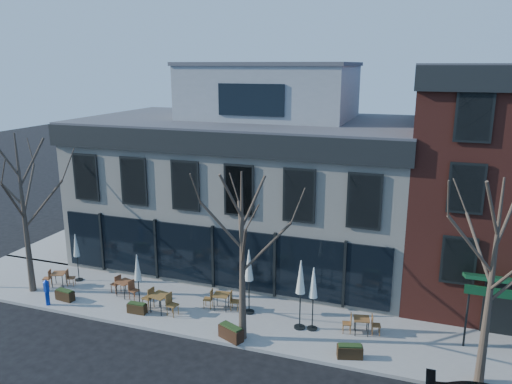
% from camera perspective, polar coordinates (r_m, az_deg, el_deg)
% --- Properties ---
extents(ground, '(120.00, 120.00, 0.00)m').
position_cam_1_polar(ground, '(25.80, -4.75, -11.23)').
color(ground, black).
rests_on(ground, ground).
extents(sidewalk_front, '(33.50, 4.70, 0.15)m').
position_cam_1_polar(sidewalk_front, '(22.92, 0.68, -14.46)').
color(sidewalk_front, gray).
rests_on(sidewalk_front, ground).
extents(sidewalk_side, '(4.50, 12.00, 0.15)m').
position_cam_1_polar(sidewalk_side, '(36.02, -17.39, -4.18)').
color(sidewalk_side, gray).
rests_on(sidewalk_side, ground).
extents(corner_building, '(18.39, 10.39, 11.10)m').
position_cam_1_polar(corner_building, '(28.67, -0.71, 1.46)').
color(corner_building, beige).
rests_on(corner_building, ground).
extents(red_brick_building, '(8.20, 11.78, 11.18)m').
position_cam_1_polar(red_brick_building, '(26.95, 26.02, 1.14)').
color(red_brick_building, maroon).
rests_on(red_brick_building, ground).
extents(tree_corner, '(3.93, 3.98, 7.92)m').
position_cam_1_polar(tree_corner, '(26.44, -25.00, -2.09)').
color(tree_corner, '#382B21').
rests_on(tree_corner, sidewalk_front).
extents(tree_mid, '(3.50, 3.55, 7.04)m').
position_cam_1_polar(tree_mid, '(19.91, -1.57, -7.25)').
color(tree_mid, '#382B21').
rests_on(tree_mid, sidewalk_front).
extents(tree_right, '(3.72, 3.77, 7.48)m').
position_cam_1_polar(tree_right, '(18.84, 25.33, -9.25)').
color(tree_right, '#382B21').
rests_on(tree_right, sidewalk_front).
extents(call_box, '(0.26, 0.25, 1.28)m').
position_cam_1_polar(call_box, '(25.71, -22.80, -10.44)').
color(call_box, '#0B2C9B').
rests_on(call_box, sidewalk_front).
extents(cafe_set_0, '(1.65, 0.98, 0.85)m').
position_cam_1_polar(cafe_set_0, '(27.66, -21.61, -9.09)').
color(cafe_set_0, brown).
rests_on(cafe_set_0, sidewalk_front).
extents(cafe_set_1, '(1.81, 0.89, 0.93)m').
position_cam_1_polar(cafe_set_1, '(25.53, -14.77, -10.43)').
color(cafe_set_1, brown).
rests_on(cafe_set_1, sidewalk_front).
extents(cafe_set_2, '(1.98, 0.91, 1.02)m').
position_cam_1_polar(cafe_set_2, '(23.66, -10.91, -12.12)').
color(cafe_set_2, brown).
rests_on(cafe_set_2, sidewalk_front).
extents(cafe_set_3, '(1.76, 0.78, 0.90)m').
position_cam_1_polar(cafe_set_3, '(23.55, -3.98, -12.18)').
color(cafe_set_3, brown).
rests_on(cafe_set_3, sidewalk_front).
extents(cafe_set_5, '(1.66, 0.77, 0.85)m').
position_cam_1_polar(cafe_set_5, '(22.05, 11.95, -14.52)').
color(cafe_set_5, brown).
rests_on(cafe_set_5, sidewalk_front).
extents(umbrella_0, '(0.41, 0.41, 2.55)m').
position_cam_1_polar(umbrella_0, '(27.49, -19.86, -6.03)').
color(umbrella_0, black).
rests_on(umbrella_0, sidewalk_front).
extents(umbrella_1, '(0.42, 0.42, 2.62)m').
position_cam_1_polar(umbrella_1, '(23.69, -13.38, -8.71)').
color(umbrella_1, black).
rests_on(umbrella_1, sidewalk_front).
extents(umbrella_2, '(0.49, 0.49, 3.04)m').
position_cam_1_polar(umbrella_2, '(22.47, -0.81, -8.76)').
color(umbrella_2, black).
rests_on(umbrella_2, sidewalk_front).
extents(umbrella_3, '(0.50, 0.50, 3.10)m').
position_cam_1_polar(umbrella_3, '(21.29, 5.12, -10.07)').
color(umbrella_3, black).
rests_on(umbrella_3, sidewalk_front).
extents(umbrella_4, '(0.45, 0.45, 2.82)m').
position_cam_1_polar(umbrella_4, '(21.33, 6.57, -10.64)').
color(umbrella_4, black).
rests_on(umbrella_4, sidewalk_front).
extents(planter_0, '(0.98, 0.48, 0.53)m').
position_cam_1_polar(planter_0, '(26.06, -21.00, -10.93)').
color(planter_0, black).
rests_on(planter_0, sidewalk_front).
extents(planter_1, '(0.89, 0.38, 0.49)m').
position_cam_1_polar(planter_1, '(23.88, -13.44, -12.76)').
color(planter_1, '#312110').
rests_on(planter_1, sidewalk_front).
extents(planter_2, '(1.18, 0.85, 0.61)m').
position_cam_1_polar(planter_2, '(21.28, -2.88, -15.74)').
color(planter_2, black).
rests_on(planter_2, sidewalk_front).
extents(planter_3, '(1.05, 0.66, 0.55)m').
position_cam_1_polar(planter_3, '(20.46, 10.67, -17.45)').
color(planter_3, '#322110').
rests_on(planter_3, sidewalk_front).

